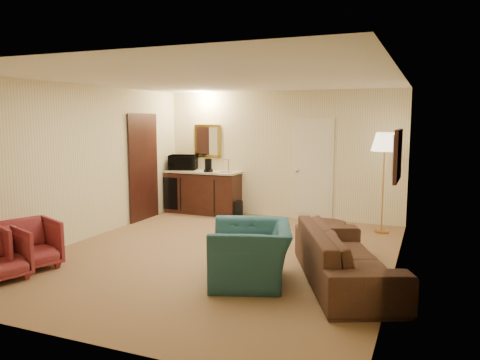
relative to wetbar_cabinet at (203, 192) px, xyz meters
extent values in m
plane|color=#94694B|center=(1.65, -2.72, -0.46)|extent=(6.00, 6.00, 0.00)
cube|color=beige|center=(1.65, 0.28, 0.84)|extent=(5.00, 0.02, 2.60)
cube|color=beige|center=(-0.85, -2.72, 0.84)|extent=(0.02, 6.00, 2.60)
cube|color=beige|center=(4.15, -2.72, 0.84)|extent=(0.02, 6.00, 2.60)
cube|color=white|center=(1.65, -2.72, 2.14)|extent=(5.00, 6.00, 0.02)
cube|color=beige|center=(2.35, 0.25, 0.56)|extent=(0.82, 0.06, 2.05)
cube|color=black|center=(-0.82, -1.02, 0.59)|extent=(0.06, 0.98, 2.10)
cube|color=gold|center=(0.00, 0.25, 1.09)|extent=(0.62, 0.04, 0.72)
cube|color=black|center=(4.11, -2.32, 1.09)|extent=(0.06, 0.90, 0.70)
cube|color=#361811|center=(0.00, 0.00, 0.00)|extent=(1.64, 0.58, 0.92)
imported|color=black|center=(3.60, -3.21, 0.00)|extent=(1.57, 2.43, 0.92)
imported|color=#214F52|center=(2.50, -3.62, 0.03)|extent=(1.06, 1.31, 0.98)
imported|color=#93303A|center=(-0.50, -4.29, -0.09)|extent=(0.90, 0.92, 0.74)
cube|color=black|center=(2.99, -1.72, -0.24)|extent=(0.89, 0.77, 0.43)
cube|color=#BF883F|center=(3.76, -0.32, 0.44)|extent=(0.60, 0.60, 1.81)
cylinder|color=black|center=(0.82, -0.07, -0.30)|extent=(0.28, 0.28, 0.33)
imported|color=black|center=(-0.50, 0.04, 0.66)|extent=(0.66, 0.48, 0.40)
cylinder|color=black|center=(0.19, -0.12, 0.60)|extent=(0.17, 0.17, 0.28)
camera|label=1|loc=(4.54, -8.93, 1.59)|focal=35.00mm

